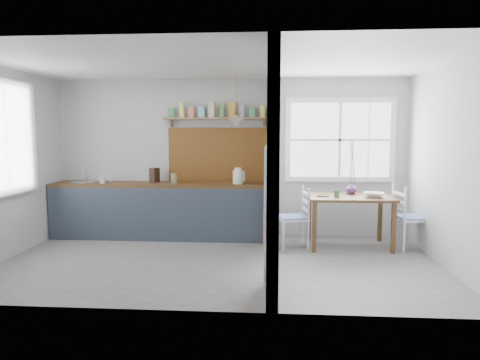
# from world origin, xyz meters

# --- Properties ---
(floor) EXTENTS (5.80, 3.20, 0.01)m
(floor) POSITION_xyz_m (0.00, 0.00, 0.00)
(floor) COLOR gray
(floor) RESTS_ON ground
(ceiling) EXTENTS (5.80, 3.20, 0.01)m
(ceiling) POSITION_xyz_m (0.00, 0.00, 2.60)
(ceiling) COLOR #B8B8B8
(ceiling) RESTS_ON walls
(walls) EXTENTS (5.81, 3.21, 2.60)m
(walls) POSITION_xyz_m (0.00, 0.00, 1.30)
(walls) COLOR #B8B8B8
(walls) RESTS_ON floor
(partition) EXTENTS (0.12, 3.20, 2.60)m
(partition) POSITION_xyz_m (0.70, 0.06, 1.45)
(partition) COLOR #B8B8B8
(partition) RESTS_ON floor
(kitchen_window) EXTENTS (0.10, 1.16, 1.50)m
(kitchen_window) POSITION_xyz_m (-2.87, 0.00, 1.65)
(kitchen_window) COLOR white
(kitchen_window) RESTS_ON walls
(nook_window) EXTENTS (1.76, 0.10, 1.30)m
(nook_window) POSITION_xyz_m (1.80, 1.56, 1.60)
(nook_window) COLOR white
(nook_window) RESTS_ON walls
(counter) EXTENTS (3.50, 0.60, 0.90)m
(counter) POSITION_xyz_m (-1.13, 1.33, 0.46)
(counter) COLOR brown
(counter) RESTS_ON floor
(sink) EXTENTS (0.40, 0.40, 0.02)m
(sink) POSITION_xyz_m (-2.43, 1.30, 0.89)
(sink) COLOR #B1B5BD
(sink) RESTS_ON counter
(backsplash) EXTENTS (1.65, 0.03, 0.90)m
(backsplash) POSITION_xyz_m (-0.20, 1.58, 1.35)
(backsplash) COLOR brown
(backsplash) RESTS_ON walls
(shelf) EXTENTS (1.75, 0.20, 0.21)m
(shelf) POSITION_xyz_m (-0.21, 1.49, 2.01)
(shelf) COLOR olive
(shelf) RESTS_ON walls
(pendant_lamp) EXTENTS (0.26, 0.26, 0.16)m
(pendant_lamp) POSITION_xyz_m (0.15, 1.15, 1.88)
(pendant_lamp) COLOR beige
(pendant_lamp) RESTS_ON ceiling
(utensil_rail) EXTENTS (0.02, 0.50, 0.02)m
(utensil_rail) POSITION_xyz_m (0.61, 0.90, 1.45)
(utensil_rail) COLOR #B1B5BD
(utensil_rail) RESTS_ON partition
(dining_table) EXTENTS (1.25, 0.85, 0.77)m
(dining_table) POSITION_xyz_m (1.86, 0.92, 0.39)
(dining_table) COLOR brown
(dining_table) RESTS_ON floor
(chair_left) EXTENTS (0.47, 0.47, 0.90)m
(chair_left) POSITION_xyz_m (1.03, 0.88, 0.45)
(chair_left) COLOR white
(chair_left) RESTS_ON floor
(chair_right) EXTENTS (0.50, 0.50, 0.95)m
(chair_right) POSITION_xyz_m (2.76, 0.86, 0.48)
(chair_right) COLOR white
(chair_right) RESTS_ON floor
(kettle) EXTENTS (0.27, 0.25, 0.26)m
(kettle) POSITION_xyz_m (0.16, 1.29, 1.03)
(kettle) COLOR white
(kettle) RESTS_ON counter
(mug_a) EXTENTS (0.15, 0.15, 0.12)m
(mug_a) POSITION_xyz_m (-2.04, 1.18, 0.96)
(mug_a) COLOR white
(mug_a) RESTS_ON counter
(mug_b) EXTENTS (0.15, 0.15, 0.10)m
(mug_b) POSITION_xyz_m (-1.97, 1.38, 0.95)
(mug_b) COLOR white
(mug_b) RESTS_ON counter
(knife_block) EXTENTS (0.16, 0.18, 0.24)m
(knife_block) POSITION_xyz_m (-1.24, 1.41, 1.02)
(knife_block) COLOR black
(knife_block) RESTS_ON counter
(jar) EXTENTS (0.11, 0.11, 0.17)m
(jar) POSITION_xyz_m (-0.90, 1.33, 0.98)
(jar) COLOR #847758
(jar) RESTS_ON counter
(towel_magenta) EXTENTS (0.02, 0.03, 0.60)m
(towel_magenta) POSITION_xyz_m (0.58, 0.99, 0.28)
(towel_magenta) COLOR #C11776
(towel_magenta) RESTS_ON counter
(towel_orange) EXTENTS (0.02, 0.03, 0.52)m
(towel_orange) POSITION_xyz_m (0.58, 0.95, 0.25)
(towel_orange) COLOR orange
(towel_orange) RESTS_ON counter
(bowl) EXTENTS (0.37, 0.37, 0.07)m
(bowl) POSITION_xyz_m (2.20, 0.83, 0.81)
(bowl) COLOR white
(bowl) RESTS_ON dining_table
(table_cup) EXTENTS (0.12, 0.12, 0.10)m
(table_cup) POSITION_xyz_m (1.66, 0.82, 0.82)
(table_cup) COLOR #4E9152
(table_cup) RESTS_ON dining_table
(plate) EXTENTS (0.19, 0.19, 0.01)m
(plate) POSITION_xyz_m (1.46, 0.85, 0.78)
(plate) COLOR black
(plate) RESTS_ON dining_table
(vase) EXTENTS (0.23, 0.23, 0.18)m
(vase) POSITION_xyz_m (1.93, 1.15, 0.86)
(vase) COLOR #532C65
(vase) RESTS_ON dining_table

